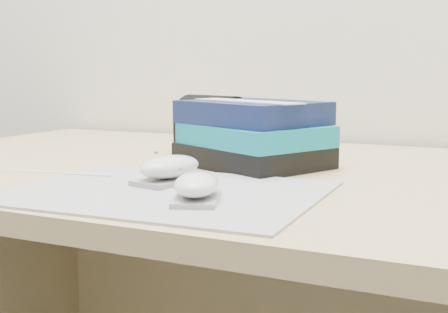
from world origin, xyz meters
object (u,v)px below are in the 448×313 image
at_px(mouse_front, 197,187).
at_px(pouch, 212,126).
at_px(mouse_rear, 170,169).
at_px(book_stack, 253,134).
at_px(desk, 321,304).

bearing_deg(mouse_front, pouch, 113.98).
relative_size(mouse_front, pouch, 0.76).
bearing_deg(mouse_front, mouse_rear, 134.92).
bearing_deg(book_stack, pouch, 143.33).
bearing_deg(pouch, desk, -12.11).
xyz_separation_m(mouse_front, pouch, (-0.17, 0.38, 0.03)).
bearing_deg(pouch, mouse_rear, -74.65).
distance_m(mouse_front, book_stack, 0.30).
xyz_separation_m(desk, pouch, (-0.23, 0.05, 0.29)).
bearing_deg(mouse_front, book_stack, 99.68).
bearing_deg(mouse_rear, book_stack, 78.89).
bearing_deg(mouse_rear, mouse_front, -45.08).
bearing_deg(desk, mouse_rear, -121.31).
bearing_deg(mouse_front, desk, 80.10).
bearing_deg(pouch, mouse_front, -66.02).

